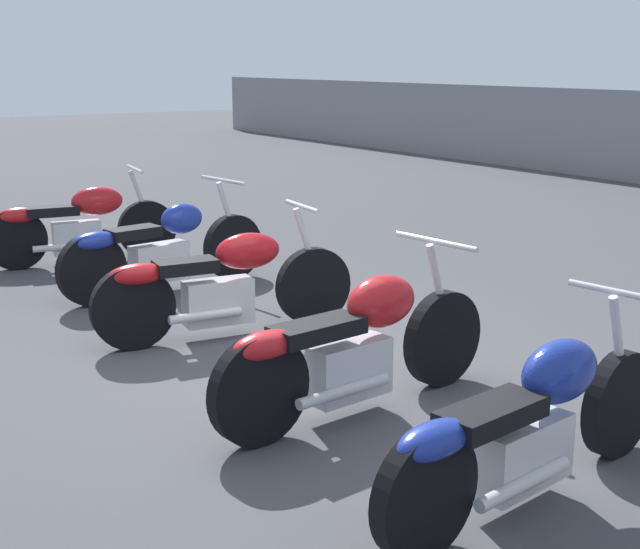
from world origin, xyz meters
TOP-DOWN VIEW (x-y plane):
  - ground_plane at (0.00, 0.00)m, footprint 60.00×60.00m
  - motorcycle_slot_0 at (-4.07, -0.06)m, footprint 0.65×2.00m
  - motorcycle_slot_1 at (-2.47, 0.18)m, footprint 0.72×2.17m
  - motorcycle_slot_2 at (-0.93, 0.01)m, footprint 0.58×2.14m
  - motorcycle_slot_3 at (0.93, -0.04)m, footprint 0.70×2.15m
  - motorcycle_slot_4 at (2.32, 0.00)m, footprint 0.62×2.17m

SIDE VIEW (x-z plane):
  - ground_plane at x=0.00m, z-range 0.00..0.00m
  - motorcycle_slot_4 at x=2.32m, z-range -0.07..0.90m
  - motorcycle_slot_1 at x=-2.47m, z-range -0.09..0.92m
  - motorcycle_slot_2 at x=-0.93m, z-range -0.08..0.93m
  - motorcycle_slot_0 at x=-4.07m, z-range -0.07..0.93m
  - motorcycle_slot_3 at x=0.93m, z-range -0.07..0.95m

